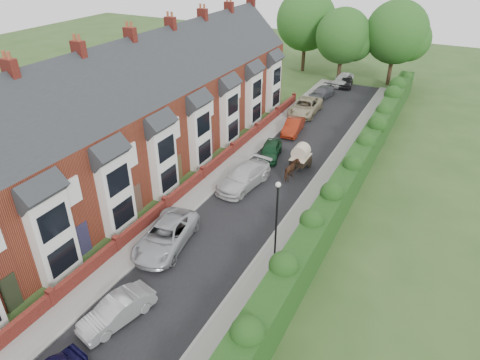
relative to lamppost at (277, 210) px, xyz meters
The scene contains 24 objects.
ground 6.20m from the lamppost, 130.36° to the right, with size 140.00×140.00×0.00m, color #2D4C1E.
road 8.66m from the lamppost, 119.12° to the left, with size 6.00×58.00×0.02m, color black.
pavement_hedge_side 7.71m from the lamppost, 88.36° to the left, with size 2.20×58.00×0.12m, color gray.
pavement_house_side 10.93m from the lamppost, 137.91° to the left, with size 1.70×58.00×0.12m, color gray.
kerb_hedge_side 7.76m from the lamppost, 96.92° to the left, with size 0.18×58.00×0.13m, color #9A9A94.
kerb_house_side 10.38m from the lamppost, 134.79° to the left, with size 0.18×58.00×0.13m, color #9A9A94.
hedge 7.47m from the lamppost, 74.05° to the left, with size 2.10×58.00×2.85m.
terrace_row 15.52m from the lamppost, 157.25° to the left, with size 9.05×40.50×11.50m.
garden_wall_row 10.98m from the lamppost, 145.56° to the left, with size 0.35×40.35×1.10m.
lamppost is the anchor object (origin of this frame).
tree_far_left 36.66m from the lamppost, 99.53° to the left, with size 7.14×6.80×9.29m.
tree_far_right 38.20m from the lamppost, 90.02° to the left, with size 7.98×7.60×10.31m.
tree_far_back 41.01m from the lamppost, 107.06° to the left, with size 8.40×8.00×10.82m.
car_silver_a 9.98m from the lamppost, 121.56° to the right, with size 1.40×4.01×1.32m, color #9A9A9E.
car_silver_b 7.21m from the lamppost, 160.92° to the right, with size 2.56×5.56×1.54m, color #ACAEB3.
car_white 8.83m from the lamppost, 129.60° to the left, with size 2.21×5.44×1.58m, color silver.
car_green 13.36m from the lamppost, 114.92° to the left, with size 1.62×4.04×1.38m, color #10381C.
car_red 18.87m from the lamppost, 107.73° to the left, with size 1.44×4.14×1.36m, color maroon.
car_beige 24.22m from the lamppost, 105.41° to the left, with size 2.64×5.72×1.59m, color tan.
car_grey 29.82m from the lamppost, 102.45° to the left, with size 1.81×4.45×1.29m, color #4D4F54.
car_black 35.06m from the lamppost, 98.22° to the left, with size 1.59×3.95×1.34m, color black.
horse 9.87m from the lamppost, 105.29° to the left, with size 0.83×1.82×1.54m, color #442718.
horse_cart 11.62m from the lamppost, 102.69° to the left, with size 1.38×3.05×2.20m.
car_extra_far 35.46m from the lamppost, 98.93° to the left, with size 1.82×4.52×1.54m, color silver.
Camera 1 is at (10.75, -14.88, 16.93)m, focal length 32.00 mm.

